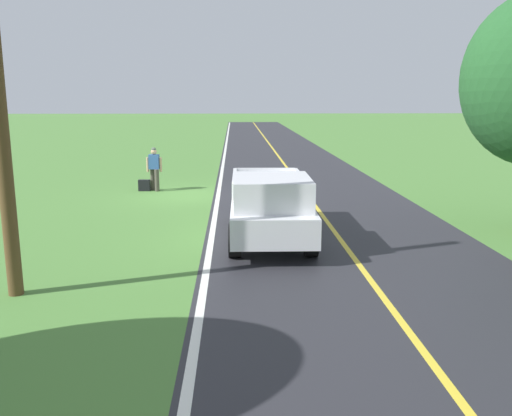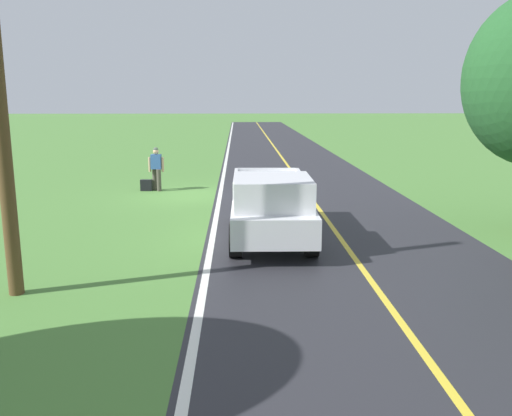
% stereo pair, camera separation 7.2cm
% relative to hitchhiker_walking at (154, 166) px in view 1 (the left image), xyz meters
% --- Properties ---
extents(ground_plane, '(200.00, 200.00, 0.00)m').
position_rel_hitchhiker_walking_xyz_m(ground_plane, '(-1.47, 1.16, -0.98)').
color(ground_plane, '#4C7F38').
extents(road_surface, '(7.22, 120.00, 0.00)m').
position_rel_hitchhiker_walking_xyz_m(road_surface, '(-6.00, 1.16, -0.98)').
color(road_surface, '#28282D').
rests_on(road_surface, ground).
extents(lane_edge_line, '(0.16, 117.60, 0.00)m').
position_rel_hitchhiker_walking_xyz_m(lane_edge_line, '(-2.57, 1.16, -0.98)').
color(lane_edge_line, silver).
rests_on(lane_edge_line, ground).
extents(lane_centre_line, '(0.14, 117.60, 0.00)m').
position_rel_hitchhiker_walking_xyz_m(lane_centre_line, '(-6.00, 1.16, -0.98)').
color(lane_centre_line, gold).
rests_on(lane_centre_line, ground).
extents(hitchhiker_walking, '(0.62, 0.52, 1.75)m').
position_rel_hitchhiker_walking_xyz_m(hitchhiker_walking, '(0.00, 0.00, 0.00)').
color(hitchhiker_walking, '#4C473D').
rests_on(hitchhiker_walking, ground).
extents(suitcase_carried, '(0.47, 0.22, 0.45)m').
position_rel_hitchhiker_walking_xyz_m(suitcase_carried, '(0.42, 0.06, -0.75)').
color(suitcase_carried, black).
rests_on(suitcase_carried, ground).
extents(pickup_truck_passing, '(2.16, 5.43, 1.82)m').
position_rel_hitchhiker_walking_xyz_m(pickup_truck_passing, '(-4.12, 7.94, -0.01)').
color(pickup_truck_passing, silver).
rests_on(pickup_truck_passing, ground).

